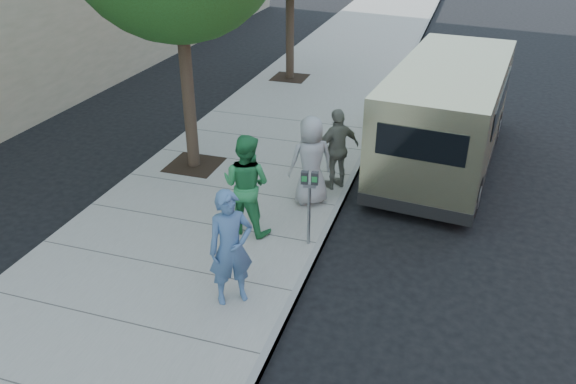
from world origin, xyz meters
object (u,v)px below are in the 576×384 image
object	(u,v)px
parking_meter	(309,193)
person_officer	(231,248)
van	(447,113)
person_gray_shirt	(311,161)
person_striped_polo	(338,149)
person_green_shirt	(246,185)

from	to	relation	value
parking_meter	person_officer	distance (m)	2.04
parking_meter	van	distance (m)	5.10
person_gray_shirt	person_striped_polo	xyz separation A→B (m)	(0.36, 0.84, -0.04)
person_officer	person_green_shirt	distance (m)	2.08
person_officer	person_gray_shirt	world-z (taller)	person_officer
parking_meter	person_striped_polo	distance (m)	2.41
person_officer	person_striped_polo	bearing A→B (deg)	43.43
van	person_gray_shirt	distance (m)	3.97
van	person_officer	size ratio (longest dim) A/B	3.58
person_gray_shirt	person_striped_polo	world-z (taller)	person_gray_shirt
parking_meter	person_green_shirt	world-z (taller)	person_green_shirt
person_gray_shirt	person_striped_polo	size ratio (longest dim) A/B	1.04
person_striped_polo	person_green_shirt	bearing A→B (deg)	16.36
person_green_shirt	person_gray_shirt	size ratio (longest dim) A/B	1.05
van	person_gray_shirt	world-z (taller)	van
parking_meter	van	world-z (taller)	van
person_gray_shirt	person_striped_polo	bearing A→B (deg)	-146.64
van	parking_meter	bearing A→B (deg)	-107.90
person_green_shirt	person_gray_shirt	xyz separation A→B (m)	(0.84, 1.46, -0.05)
person_striped_polo	van	bearing A→B (deg)	-179.46
parking_meter	person_striped_polo	size ratio (longest dim) A/B	0.82
van	person_green_shirt	xyz separation A→B (m)	(-3.30, -4.56, -0.19)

